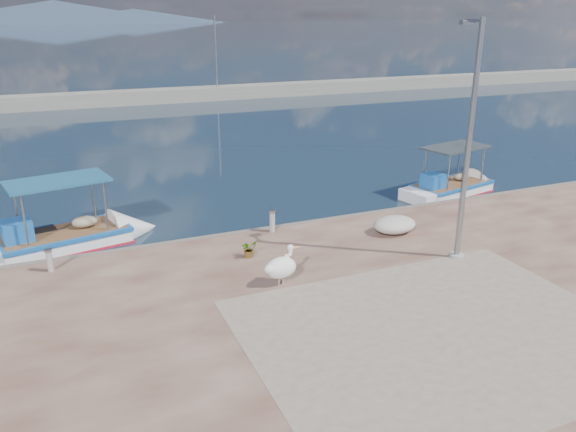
{
  "coord_description": "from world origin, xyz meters",
  "views": [
    {
      "loc": [
        -6.75,
        -12.23,
        7.54
      ],
      "look_at": [
        0.0,
        3.8,
        1.3
      ],
      "focal_mm": 35.0,
      "sensor_mm": 36.0,
      "label": 1
    }
  ],
  "objects_px": {
    "boat_right": "(451,190)",
    "pelican": "(282,267)",
    "boat_left": "(64,241)",
    "bollard_near": "(272,220)",
    "lamp_post": "(467,152)"
  },
  "relations": [
    {
      "from": "boat_right",
      "to": "pelican",
      "type": "bearing_deg",
      "value": -162.02
    },
    {
      "from": "boat_left",
      "to": "bollard_near",
      "type": "distance_m",
      "value": 7.21
    },
    {
      "from": "boat_left",
      "to": "bollard_near",
      "type": "relative_size",
      "value": 7.79
    },
    {
      "from": "boat_right",
      "to": "bollard_near",
      "type": "bearing_deg",
      "value": -178.03
    },
    {
      "from": "pelican",
      "to": "bollard_near",
      "type": "relative_size",
      "value": 1.52
    },
    {
      "from": "boat_left",
      "to": "bollard_near",
      "type": "height_order",
      "value": "boat_left"
    },
    {
      "from": "boat_right",
      "to": "pelican",
      "type": "relative_size",
      "value": 4.61
    },
    {
      "from": "boat_right",
      "to": "pelican",
      "type": "height_order",
      "value": "boat_right"
    },
    {
      "from": "boat_right",
      "to": "pelican",
      "type": "xyz_separation_m",
      "value": [
        -10.73,
        -6.28,
        0.84
      ]
    },
    {
      "from": "boat_left",
      "to": "lamp_post",
      "type": "xyz_separation_m",
      "value": [
        11.13,
        -6.81,
        3.58
      ]
    },
    {
      "from": "bollard_near",
      "to": "boat_left",
      "type": "bearing_deg",
      "value": 158.66
    },
    {
      "from": "boat_left",
      "to": "pelican",
      "type": "height_order",
      "value": "boat_left"
    },
    {
      "from": "lamp_post",
      "to": "bollard_near",
      "type": "bearing_deg",
      "value": 136.69
    },
    {
      "from": "boat_left",
      "to": "lamp_post",
      "type": "relative_size",
      "value": 0.87
    },
    {
      "from": "boat_left",
      "to": "boat_right",
      "type": "relative_size",
      "value": 1.11
    }
  ]
}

